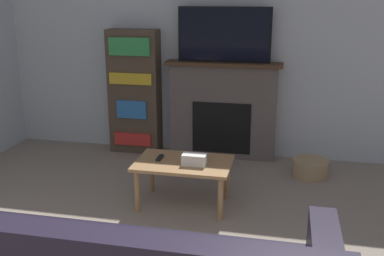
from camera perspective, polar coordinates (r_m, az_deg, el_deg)
The scene contains 8 objects.
wall_back at distance 5.47m, azimuth 3.16°, elevation 10.49°, with size 6.31×0.06×2.70m.
fireplace at distance 5.45m, azimuth 3.94°, elevation 2.32°, with size 1.38×0.28×1.17m.
tv at distance 5.28m, azimuth 4.11°, elevation 11.73°, with size 1.08×0.03×0.63m.
coffee_table at distance 4.21m, azimuth -1.08°, elevation -5.07°, with size 0.89×0.58×0.44m.
tissue_box at distance 4.10m, azimuth 0.29°, elevation -4.03°, with size 0.22×0.12×0.10m.
remote_control at distance 4.26m, azimuth -4.11°, elevation -3.79°, with size 0.04×0.15×0.02m.
bookshelf at distance 5.65m, azimuth -7.29°, elevation 4.58°, with size 0.63×0.29×1.53m.
storage_basket at distance 5.14m, azimuth 14.77°, elevation -4.93°, with size 0.39×0.39×0.19m.
Camera 1 is at (0.84, -1.28, 1.94)m, focal length 42.00 mm.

